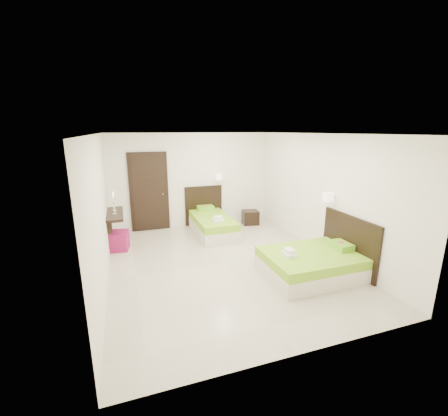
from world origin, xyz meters
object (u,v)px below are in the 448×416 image
object	(u,v)px
nightstand	(250,217)
ottoman	(118,241)
bed_single	(212,223)
bed_double	(314,262)

from	to	relation	value
nightstand	ottoman	distance (m)	3.73
bed_single	ottoman	size ratio (longest dim) A/B	4.16
bed_double	nightstand	world-z (taller)	bed_double
bed_single	ottoman	bearing A→B (deg)	-169.41
nightstand	ottoman	bearing A→B (deg)	-158.36
nightstand	bed_double	bearing A→B (deg)	-83.36
bed_double	nightstand	size ratio (longest dim) A/B	3.88
ottoman	nightstand	bearing A→B (deg)	12.49
bed_single	bed_double	xyz separation A→B (m)	(1.14, -2.93, -0.01)
nightstand	bed_single	bearing A→B (deg)	-154.96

